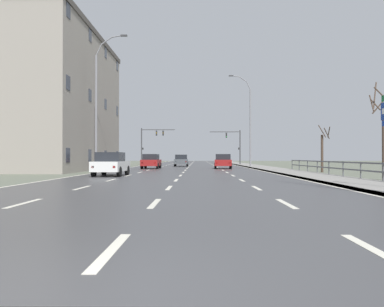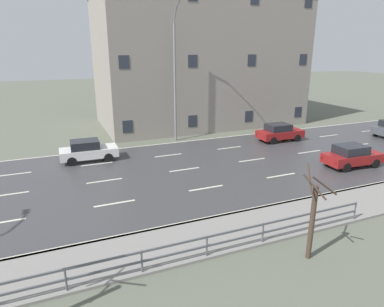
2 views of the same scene
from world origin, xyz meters
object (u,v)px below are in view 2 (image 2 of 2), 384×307
(car_mid_centre, at_px, (88,150))
(brick_building, at_px, (199,60))
(street_lamp_left_bank, at_px, (176,76))
(car_near_right, at_px, (280,132))
(car_far_right, at_px, (352,156))

(car_mid_centre, bearing_deg, brick_building, 127.92)
(car_mid_centre, bearing_deg, street_lamp_left_bank, 110.98)
(brick_building, bearing_deg, street_lamp_left_bank, -36.92)
(car_near_right, bearing_deg, brick_building, -161.61)
(car_mid_centre, bearing_deg, car_far_right, 64.72)
(car_mid_centre, relative_size, car_near_right, 1.00)
(car_far_right, distance_m, car_mid_centre, 18.91)
(car_mid_centre, xyz_separation_m, car_near_right, (0.75, 16.51, 0.00))
(car_far_right, bearing_deg, car_near_right, -173.89)
(brick_building, bearing_deg, car_mid_centre, -53.37)
(street_lamp_left_bank, distance_m, car_mid_centre, 9.80)
(street_lamp_left_bank, height_order, car_far_right, street_lamp_left_bank)
(car_far_right, relative_size, car_mid_centre, 1.01)
(street_lamp_left_bank, relative_size, car_far_right, 2.82)
(street_lamp_left_bank, xyz_separation_m, car_near_right, (3.60, 8.54, -4.96))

